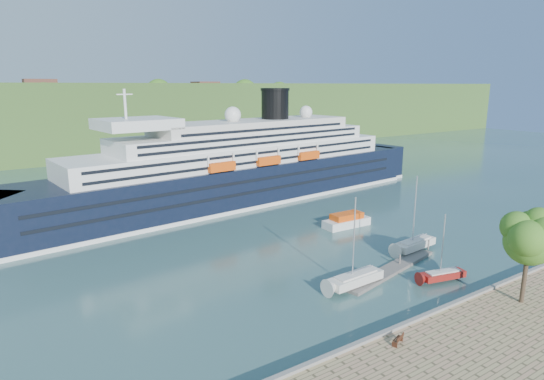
{
  "coord_description": "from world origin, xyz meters",
  "views": [
    {
      "loc": [
        -40.03,
        -25.83,
        23.28
      ],
      "look_at": [
        -2.97,
        30.0,
        7.79
      ],
      "focal_mm": 30.0,
      "sensor_mm": 36.0,
      "label": 1
    }
  ],
  "objects": [
    {
      "name": "tender_launch",
      "position": [
        11.0,
        28.29,
        1.17
      ],
      "size": [
        8.57,
        3.14,
        2.35
      ],
      "primitive_type": null,
      "rotation": [
        0.0,
        0.0,
        -0.03
      ],
      "color": "#E54D0D",
      "rests_on": "ground"
    },
    {
      "name": "sailboat_red",
      "position": [
        5.66,
        5.45,
        4.07
      ],
      "size": [
        6.54,
        3.16,
        8.15
      ],
      "primitive_type": null,
      "rotation": [
        0.0,
        0.0,
        -0.23
      ],
      "color": "maroon",
      "rests_on": "ground"
    },
    {
      "name": "cruise_ship",
      "position": [
        3.11,
        52.99,
        11.4
      ],
      "size": [
        102.49,
        24.64,
        22.8
      ],
      "primitive_type": null,
      "rotation": [
        0.0,
        0.0,
        0.1
      ],
      "color": "black",
      "rests_on": "ground"
    },
    {
      "name": "sailboat_white_far",
      "position": [
        11.07,
        14.18,
        5.3
      ],
      "size": [
        8.37,
        3.0,
        10.6
      ],
      "primitive_type": null,
      "rotation": [
        0.0,
        0.0,
        0.09
      ],
      "color": "silver",
      "rests_on": "ground"
    },
    {
      "name": "sailboat_white_near",
      "position": [
        -4.37,
        10.1,
        5.27
      ],
      "size": [
        8.25,
        2.61,
        10.55
      ],
      "primitive_type": null,
      "rotation": [
        0.0,
        0.0,
        0.04
      ],
      "color": "silver",
      "rests_on": "ground"
    },
    {
      "name": "floating_pontoon",
      "position": [
        2.92,
        11.09,
        0.2
      ],
      "size": [
        18.45,
        6.01,
        0.41
      ],
      "primitive_type": null,
      "rotation": [
        0.0,
        0.0,
        0.21
      ],
      "color": "slate",
      "rests_on": "ground"
    },
    {
      "name": "far_hillside",
      "position": [
        0.0,
        145.0,
        12.0
      ],
      "size": [
        400.0,
        50.0,
        24.0
      ],
      "primitive_type": "cube",
      "color": "#325321",
      "rests_on": "ground"
    },
    {
      "name": "promenade_tree",
      "position": [
        6.19,
        -3.75,
        6.5
      ],
      "size": [
        6.64,
        6.64,
        11.0
      ],
      "primitive_type": null,
      "color": "#30691B",
      "rests_on": "promenade"
    },
    {
      "name": "ground",
      "position": [
        0.0,
        0.0,
        0.0
      ],
      "size": [
        400.0,
        400.0,
        0.0
      ],
      "primitive_type": "plane",
      "color": "#2C4F4D",
      "rests_on": "ground"
    },
    {
      "name": "park_bench",
      "position": [
        -10.9,
        -1.98,
        1.49
      ],
      "size": [
        1.65,
        1.09,
        0.98
      ],
      "primitive_type": null,
      "rotation": [
        0.0,
        0.0,
        0.33
      ],
      "color": "#4E2816",
      "rests_on": "promenade"
    },
    {
      "name": "quay_coping",
      "position": [
        0.0,
        -0.2,
        1.15
      ],
      "size": [
        220.0,
        0.5,
        0.3
      ],
      "primitive_type": "cube",
      "color": "slate",
      "rests_on": "promenade"
    }
  ]
}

